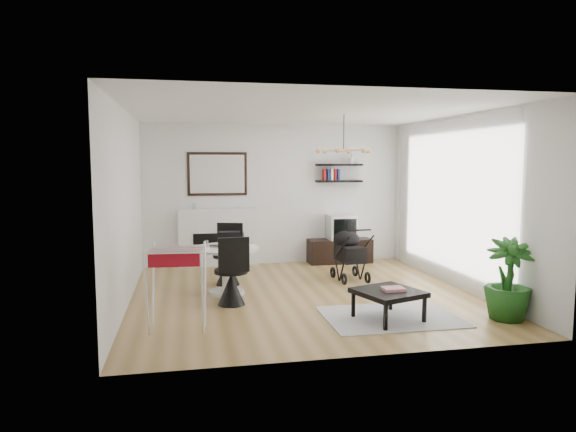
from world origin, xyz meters
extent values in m
plane|color=olive|center=(0.00, 0.00, 0.00)|extent=(5.00, 5.00, 0.00)
plane|color=white|center=(0.00, 0.00, 2.70)|extent=(5.00, 5.00, 0.00)
plane|color=white|center=(0.00, 2.50, 1.35)|extent=(5.00, 0.00, 5.00)
plane|color=white|center=(-2.50, 0.00, 1.35)|extent=(0.00, 5.00, 5.00)
plane|color=white|center=(2.50, 0.00, 1.35)|extent=(0.00, 5.00, 5.00)
cube|color=white|center=(2.40, 0.20, 1.35)|extent=(0.04, 3.60, 2.60)
cube|color=white|center=(-1.10, 2.42, 0.55)|extent=(1.50, 0.15, 1.10)
cube|color=black|center=(-1.10, 2.36, 0.48)|extent=(0.95, 0.06, 0.32)
cube|color=black|center=(-1.10, 2.48, 1.75)|extent=(1.12, 0.03, 0.82)
cube|color=white|center=(-1.10, 2.46, 1.75)|extent=(1.02, 0.01, 0.72)
cube|color=black|center=(1.26, 2.37, 1.60)|extent=(0.90, 0.25, 0.04)
cube|color=black|center=(1.26, 2.37, 1.92)|extent=(0.90, 0.25, 0.04)
cube|color=black|center=(1.26, 2.27, 0.23)|extent=(1.24, 0.44, 0.47)
cube|color=silver|center=(1.29, 2.27, 0.70)|extent=(0.54, 0.47, 0.47)
cube|color=black|center=(1.29, 2.04, 0.70)|extent=(0.46, 0.01, 0.38)
cylinder|color=white|center=(-1.12, 0.27, 0.03)|extent=(0.53, 0.53, 0.06)
cylinder|color=white|center=(-1.12, 0.27, 0.37)|extent=(0.13, 0.13, 0.62)
cylinder|color=white|center=(-1.12, 0.27, 0.70)|extent=(0.98, 0.98, 0.04)
imported|color=black|center=(-1.19, 0.25, 0.73)|extent=(0.35, 0.23, 0.03)
cube|color=black|center=(-1.05, 0.51, 0.81)|extent=(0.35, 0.23, 0.20)
cube|color=silver|center=(-0.92, 0.19, 0.72)|extent=(0.37, 0.34, 0.01)
cylinder|color=white|center=(-1.40, 0.41, 0.76)|extent=(0.05, 0.05, 0.09)
cylinder|color=black|center=(-1.05, 0.86, 0.48)|extent=(0.47, 0.47, 0.05)
cone|color=black|center=(-1.05, 0.86, 0.22)|extent=(0.38, 0.38, 0.45)
cube|color=black|center=(-0.99, 1.06, 0.74)|extent=(0.42, 0.16, 0.48)
cylinder|color=black|center=(-1.10, -0.32, 0.47)|extent=(0.46, 0.46, 0.05)
cone|color=black|center=(-1.10, -0.32, 0.22)|extent=(0.38, 0.38, 0.44)
cube|color=black|center=(-1.07, -0.53, 0.74)|extent=(0.42, 0.09, 0.47)
cube|color=maroon|center=(-1.81, -1.31, 0.88)|extent=(0.60, 0.38, 0.15)
cube|color=black|center=(0.99, 0.79, 0.45)|extent=(0.42, 0.59, 0.26)
ellipsoid|color=black|center=(0.98, 0.96, 0.66)|extent=(0.45, 0.45, 0.32)
cylinder|color=black|center=(1.01, 0.44, 0.89)|extent=(0.41, 0.06, 0.03)
torus|color=black|center=(0.76, 1.04, 0.08)|extent=(0.06, 0.20, 0.20)
torus|color=black|center=(1.17, 1.07, 0.08)|extent=(0.06, 0.20, 0.20)
torus|color=black|center=(0.80, 0.52, 0.08)|extent=(0.06, 0.20, 0.20)
torus|color=black|center=(1.21, 0.55, 0.08)|extent=(0.06, 0.20, 0.20)
cube|color=#ABABAB|center=(0.85, -1.30, 0.01)|extent=(1.69, 1.22, 0.01)
cube|color=black|center=(0.77, -1.40, 0.35)|extent=(0.92, 0.92, 0.06)
cube|color=black|center=(0.58, -1.80, 0.17)|extent=(0.04, 0.04, 0.31)
cube|color=black|center=(1.17, -1.60, 0.17)|extent=(0.04, 0.04, 0.31)
cube|color=black|center=(0.38, -1.21, 0.17)|extent=(0.04, 0.04, 0.31)
cube|color=black|center=(0.97, -1.01, 0.17)|extent=(0.04, 0.04, 0.31)
cube|color=#DF3747|center=(0.82, -1.44, 0.40)|extent=(0.27, 0.21, 0.04)
imported|color=#1B5016|center=(2.25, -1.67, 0.51)|extent=(0.72, 0.72, 1.03)
camera|label=1|loc=(-1.67, -7.30, 1.97)|focal=32.00mm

